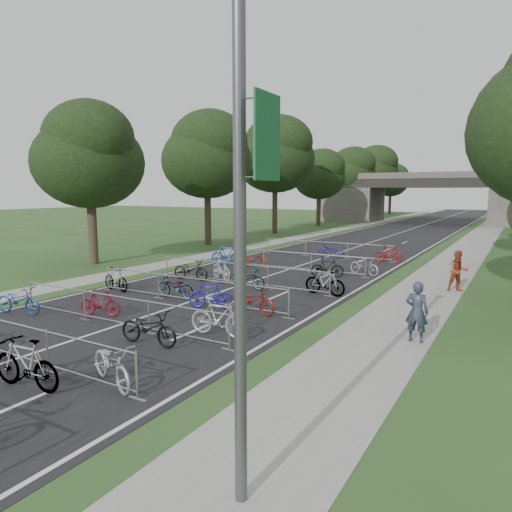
{
  "coord_description": "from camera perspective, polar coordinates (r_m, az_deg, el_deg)",
  "views": [
    {
      "loc": [
        11.61,
        -3.19,
        4.52
      ],
      "look_at": [
        -0.55,
        17.45,
        1.1
      ],
      "focal_mm": 32.0,
      "sensor_mm": 36.0,
      "label": 1
    }
  ],
  "objects": [
    {
      "name": "tree_left_2",
      "position": [
        49.01,
        2.47,
        12.32
      ],
      "size": [
        8.4,
        8.4,
        12.81
      ],
      "color": "#33261C",
      "rests_on": "ground"
    },
    {
      "name": "lane_markings",
      "position": [
        54.63,
        18.15,
        2.97
      ],
      "size": [
        0.12,
        140.0,
        0.0
      ],
      "primitive_type": "cube",
      "color": "silver",
      "rests_on": "ground"
    },
    {
      "name": "bike_15",
      "position": [
        16.95,
        -0.4,
        -5.57
      ],
      "size": [
        1.99,
        0.85,
        1.01
      ],
      "primitive_type": "imported",
      "rotation": [
        0.0,
        0.0,
        1.48
      ],
      "color": "maroon",
      "rests_on": "ground"
    },
    {
      "name": "barrier_row_2",
      "position": [
        16.08,
        -17.22,
        -6.55
      ],
      "size": [
        9.7,
        0.08,
        1.1
      ],
      "color": "#A3A6AB",
      "rests_on": "ground"
    },
    {
      "name": "bike_8",
      "position": [
        19.06,
        -27.57,
        -4.97
      ],
      "size": [
        2.03,
        1.11,
        1.01
      ],
      "primitive_type": "imported",
      "rotation": [
        0.0,
        0.0,
        1.81
      ],
      "color": "navy",
      "rests_on": "ground"
    },
    {
      "name": "bike_9",
      "position": [
        17.57,
        -18.9,
        -5.56
      ],
      "size": [
        1.71,
        0.9,
        0.99
      ],
      "primitive_type": "imported",
      "rotation": [
        0.0,
        0.0,
        1.85
      ],
      "color": "maroon",
      "rests_on": "ground"
    },
    {
      "name": "tree_left_3",
      "position": [
        59.76,
        7.96,
        9.93
      ],
      "size": [
        6.72,
        6.72,
        10.25
      ],
      "color": "#33261C",
      "rests_on": "ground"
    },
    {
      "name": "barrier_row_6",
      "position": [
        31.67,
        8.74,
        0.82
      ],
      "size": [
        9.7,
        0.08,
        1.1
      ],
      "color": "#A3A6AB",
      "rests_on": "ground"
    },
    {
      "name": "tree_left_6",
      "position": [
        94.0,
        16.54,
        8.99
      ],
      "size": [
        6.72,
        6.72,
        10.25
      ],
      "color": "#33261C",
      "rests_on": "ground"
    },
    {
      "name": "barrier_row_3",
      "position": [
        18.76,
        -8.61,
        -4.2
      ],
      "size": [
        9.7,
        0.08,
        1.1
      ],
      "color": "#A3A6AB",
      "rests_on": "ground"
    },
    {
      "name": "barrier_row_5",
      "position": [
        26.24,
        3.86,
        -0.61
      ],
      "size": [
        9.7,
        0.08,
        1.1
      ],
      "color": "#A3A6AB",
      "rests_on": "ground"
    },
    {
      "name": "tree_left_1",
      "position": [
        38.8,
        -6.09,
        12.19
      ],
      "size": [
        7.56,
        7.56,
        11.53
      ],
      "color": "#33261C",
      "rests_on": "ground"
    },
    {
      "name": "pedestrian_a",
      "position": [
        14.58,
        19.45,
        -6.62
      ],
      "size": [
        0.69,
        0.47,
        1.85
      ],
      "primitive_type": "imported",
      "rotation": [
        0.0,
        0.0,
        3.1
      ],
      "color": "#2B3141",
      "rests_on": "ground"
    },
    {
      "name": "barrier_row_1",
      "position": [
        14.03,
        -28.28,
        -9.33
      ],
      "size": [
        9.7,
        0.08,
        1.1
      ],
      "color": "#A3A6AB",
      "rests_on": "ground"
    },
    {
      "name": "bike_10",
      "position": [
        13.93,
        -13.26,
        -8.76
      ],
      "size": [
        2.04,
        0.85,
        1.05
      ],
      "primitive_type": "imported",
      "rotation": [
        0.0,
        0.0,
        1.65
      ],
      "color": "black",
      "rests_on": "ground"
    },
    {
      "name": "bike_21",
      "position": [
        27.17,
        -0.28,
        -0.44
      ],
      "size": [
        1.89,
        0.92,
        0.95
      ],
      "primitive_type": "imported",
      "rotation": [
        0.0,
        0.0,
        1.74
      ],
      "color": "maroon",
      "rests_on": "ground"
    },
    {
      "name": "bike_6",
      "position": [
        11.91,
        -26.8,
        -11.96
      ],
      "size": [
        2.07,
        0.79,
        1.21
      ],
      "primitive_type": "imported",
      "rotation": [
        0.0,
        0.0,
        4.82
      ],
      "color": "#A3A6AB",
      "rests_on": "ground"
    },
    {
      "name": "road",
      "position": [
        54.63,
        18.15,
        2.97
      ],
      "size": [
        11.0,
        140.0,
        0.01
      ],
      "primitive_type": "cube",
      "color": "black",
      "rests_on": "ground"
    },
    {
      "name": "bike_11",
      "position": [
        14.35,
        -4.71,
        -7.72
      ],
      "size": [
        2.05,
        0.71,
        1.21
      ],
      "primitive_type": "imported",
      "rotation": [
        0.0,
        0.0,
        1.64
      ],
      "color": "#A3A2A9",
      "rests_on": "ground"
    },
    {
      "name": "sidewalk_right",
      "position": [
        53.51,
        26.54,
        2.42
      ],
      "size": [
        3.0,
        140.0,
        0.01
      ],
      "primitive_type": "cube",
      "color": "gray",
      "rests_on": "ground"
    },
    {
      "name": "bike_12",
      "position": [
        21.71,
        -17.11,
        -2.82
      ],
      "size": [
        1.84,
        0.79,
        1.07
      ],
      "primitive_type": "imported",
      "rotation": [
        0.0,
        0.0,
        1.4
      ],
      "color": "#A3A6AB",
      "rests_on": "ground"
    },
    {
      "name": "bike_17",
      "position": [
        23.12,
        -4.36,
        -1.65
      ],
      "size": [
        2.02,
        1.52,
        1.21
      ],
      "primitive_type": "imported",
      "rotation": [
        0.0,
        0.0,
        1.03
      ],
      "color": "#B4B6BC",
      "rests_on": "ground"
    },
    {
      "name": "bike_27",
      "position": [
        30.28,
        16.26,
        0.25
      ],
      "size": [
        1.81,
        0.54,
        1.08
      ],
      "primitive_type": "imported",
      "rotation": [
        0.0,
        0.0,
        1.55
      ],
      "color": "maroon",
      "rests_on": "ground"
    },
    {
      "name": "bike_22",
      "position": [
        24.35,
        8.88,
        -1.44
      ],
      "size": [
        1.78,
        1.01,
        1.03
      ],
      "primitive_type": "imported",
      "rotation": [
        0.0,
        0.0,
        1.9
      ],
      "color": "black",
      "rests_on": "ground"
    },
    {
      "name": "tree_left_0",
      "position": [
        29.98,
        -20.14,
        11.4
      ],
      "size": [
        6.72,
        6.72,
        10.25
      ],
      "color": "#33261C",
      "rests_on": "ground"
    },
    {
      "name": "bike_20",
      "position": [
        28.13,
        -3.65,
        0.13
      ],
      "size": [
        2.13,
        1.03,
        1.23
      ],
      "primitive_type": "imported",
      "rotation": [
        0.0,
        0.0,
        1.8
      ],
      "color": "navy",
      "rests_on": "ground"
    },
    {
      "name": "lamppost",
      "position": [
        6.15,
        -1.8,
        5.91
      ],
      "size": [
        0.61,
        0.65,
        8.21
      ],
      "color": "#4C4C51",
      "rests_on": "ground"
    },
    {
      "name": "bike_19",
      "position": [
        20.13,
        8.6,
        -3.25
      ],
      "size": [
        1.99,
        0.78,
        1.16
      ],
      "primitive_type": "imported",
      "rotation": [
        0.0,
        0.0,
        1.45
      ],
      "color": "#A3A6AB",
      "rests_on": "ground"
    },
    {
      "name": "bike_18",
      "position": [
        21.18,
        -1.09,
        -2.86
      ],
      "size": [
        1.84,
        0.64,
        0.97
      ],
      "primitive_type": "imported",
      "rotation": [
        0.0,
        0.0,
        1.57
      ],
      "color": "#A3A6AB",
      "rests_on": "ground"
    },
    {
      "name": "bike_26",
      "position": [
        31.6,
        9.33,
        0.67
      ],
      "size": [
        1.85,
        0.71,
        0.96
      ],
      "primitive_type": "imported",
      "rotation": [
        0.0,
        0.0,
        4.75
      ],
      "color": "navy",
      "rests_on": "ground"
    },
    {
      "name": "barrier_row_4",
      "position": [
        21.95,
        -2.01,
        -2.32
      ],
      "size": [
        9.7,
        0.08,
        1.1
      ],
      "color": "#A3A6AB",
      "rests_on": "ground"
    },
    {
      "name": "bike_7",
      "position": [
        11.4,
        -17.59,
        -12.8
      ],
      "size": [
        2.11,
        1.34,
        1.04
      ],
      "primitive_type": "imported",
      "rotation": [
        0.0,
        0.0,
        1.22
      ],
      "color": "#A5A5AD",
      "rests_on": "ground"
    },
    {
      "name": "bike_16",
      "position": [
        23.53,
        -8.14,
        -1.71
      ],
      "size": [
        2.07,
        0.83,
        1.07
      ],
      "primitive_type": "imported",
      "rotation": [
        0.0,
        0.0,
        1.63
      ],
      "color": "black",
      "rests_on": "ground"
    },
    {
      "name": "bike_23",
      "position": [
        25.39,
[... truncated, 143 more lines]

